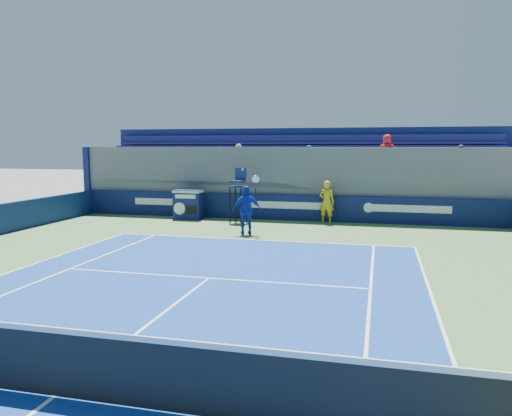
% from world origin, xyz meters
% --- Properties ---
extents(ground, '(120.00, 120.00, 0.00)m').
position_xyz_m(ground, '(0.00, 0.00, 0.00)').
color(ground, slate).
rests_on(ground, ground).
extents(apron, '(20.00, 34.00, 0.01)m').
position_xyz_m(apron, '(0.00, 0.00, 0.01)').
color(apron, '#49713B').
rests_on(apron, ground).
extents(court_surface, '(10.97, 23.77, 0.01)m').
position_xyz_m(court_surface, '(0.00, 0.00, 0.01)').
color(court_surface, navy).
rests_on(court_surface, apron).
extents(ball_person, '(0.78, 0.60, 1.92)m').
position_xyz_m(ball_person, '(1.98, 16.59, 0.97)').
color(ball_person, gold).
rests_on(ball_person, apron).
extents(court_lines, '(11.04, 23.84, 0.00)m').
position_xyz_m(court_lines, '(0.00, 0.00, 0.02)').
color(court_lines, white).
rests_on(court_lines, court_surface).
extents(tennis_net, '(11.65, 0.08, 1.10)m').
position_xyz_m(tennis_net, '(0.00, 0.00, 0.56)').
color(tennis_net, black).
rests_on(tennis_net, ground).
extents(back_hoarding, '(20.40, 0.21, 1.20)m').
position_xyz_m(back_hoarding, '(0.00, 17.10, 0.60)').
color(back_hoarding, '#0B1441').
rests_on(back_hoarding, ground).
extents(match_clock, '(1.33, 0.74, 1.40)m').
position_xyz_m(match_clock, '(-4.49, 16.30, 0.74)').
color(match_clock, '#0E1649').
rests_on(match_clock, ground).
extents(umpire_chair, '(0.82, 0.82, 2.48)m').
position_xyz_m(umpire_chair, '(-1.90, 15.87, 1.53)').
color(umpire_chair, black).
rests_on(umpire_chair, ground).
extents(tennis_player, '(1.21, 0.78, 2.57)m').
position_xyz_m(tennis_player, '(-0.74, 12.97, 0.97)').
color(tennis_player, '#132D9E').
rests_on(tennis_player, apron).
extents(stadium_seating, '(21.00, 4.05, 4.40)m').
position_xyz_m(stadium_seating, '(0.00, 19.15, 1.84)').
color(stadium_seating, '#59595E').
rests_on(stadium_seating, ground).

